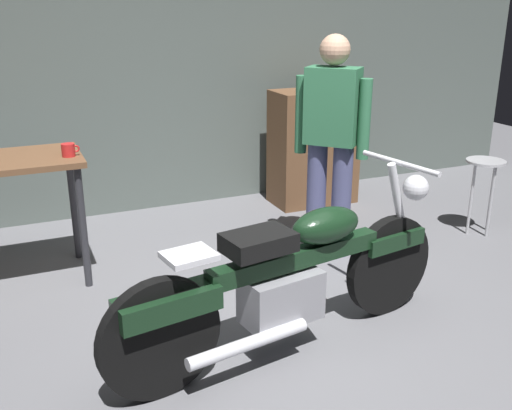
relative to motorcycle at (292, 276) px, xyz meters
The scene contains 7 objects.
ground_plane 0.46m from the motorcycle, 29.19° to the right, with size 12.00×12.00×0.00m, color slate.
back_wall 2.96m from the motorcycle, 87.89° to the left, with size 8.00×0.12×3.10m, color #56605B.
motorcycle is the anchor object (origin of this frame).
person_standing 1.48m from the motorcycle, 51.42° to the left, with size 0.42×0.44×1.67m.
shop_stool 2.47m from the motorcycle, 22.51° to the left, with size 0.32×0.32×0.64m.
wooden_dresser 2.63m from the motorcycle, 58.61° to the left, with size 0.80×0.47×1.10m.
mug_red_diner 1.77m from the motorcycle, 124.90° to the left, with size 0.12×0.09×0.09m.
Camera 1 is at (-1.44, -2.52, 1.87)m, focal length 40.86 mm.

